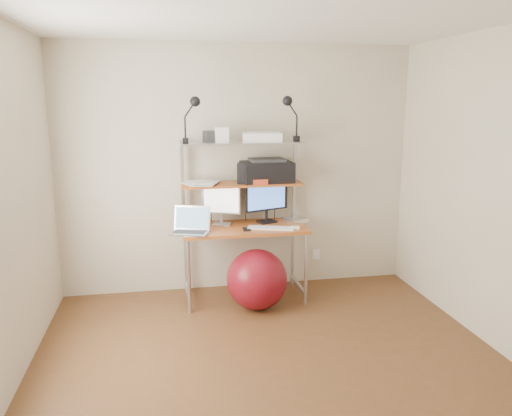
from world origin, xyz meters
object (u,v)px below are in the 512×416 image
(monitor_black, at_px, (266,199))
(monitor_silver, at_px, (221,202))
(exercise_ball, at_px, (257,279))
(laptop, at_px, (191,227))
(printer, at_px, (267,171))

(monitor_black, bearing_deg, monitor_silver, 163.28)
(exercise_ball, bearing_deg, monitor_black, 67.08)
(laptop, height_order, printer, printer)
(printer, bearing_deg, monitor_silver, -178.86)
(monitor_black, distance_m, laptop, 0.84)
(monitor_silver, height_order, exercise_ball, monitor_silver)
(monitor_black, height_order, laptop, monitor_black)
(printer, bearing_deg, monitor_black, -120.26)
(monitor_black, xyz_separation_m, exercise_ball, (-0.17, -0.41, -0.69))
(monitor_silver, bearing_deg, monitor_black, 19.65)
(monitor_black, bearing_deg, laptop, 179.13)
(monitor_black, height_order, exercise_ball, monitor_black)
(laptop, xyz_separation_m, exercise_ball, (0.60, -0.15, -0.50))
(exercise_ball, bearing_deg, printer, 66.97)
(monitor_silver, xyz_separation_m, monitor_black, (0.46, 0.02, 0.02))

